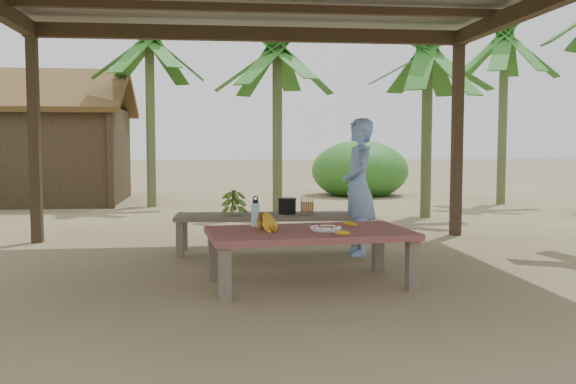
{
  "coord_description": "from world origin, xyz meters",
  "views": [
    {
      "loc": [
        -0.55,
        -6.21,
        1.29
      ],
      "look_at": [
        0.19,
        0.04,
        0.8
      ],
      "focal_mm": 40.0,
      "sensor_mm": 36.0,
      "label": 1
    }
  ],
  "objects": [
    {
      "name": "hut",
      "position": [
        -4.5,
        8.0,
        1.1
      ],
      "size": [
        4.4,
        3.43,
        2.85
      ],
      "color": "black",
      "rests_on": "ground"
    },
    {
      "name": "banana_plant_far",
      "position": [
        5.41,
        6.46,
        3.15
      ],
      "size": [
        1.8,
        1.8,
        3.66
      ],
      "color": "#596638",
      "rests_on": "ground"
    },
    {
      "name": "work_table",
      "position": [
        0.31,
        -0.54,
        0.43
      ],
      "size": [
        1.9,
        1.18,
        0.5
      ],
      "rotation": [
        0.0,
        0.0,
        0.11
      ],
      "color": "brown",
      "rests_on": "ground"
    },
    {
      "name": "water_flask",
      "position": [
        -0.15,
        -0.23,
        0.62
      ],
      "size": [
        0.08,
        0.08,
        0.29
      ],
      "color": "#45C0D8",
      "rests_on": "work_table"
    },
    {
      "name": "banana_plant_ne",
      "position": [
        3.08,
        4.39,
        2.57
      ],
      "size": [
        1.8,
        1.8,
        3.06
      ],
      "color": "#596638",
      "rests_on": "ground"
    },
    {
      "name": "ground",
      "position": [
        0.0,
        0.0,
        0.0
      ],
      "size": [
        80.0,
        80.0,
        0.0
      ],
      "primitive_type": "plane",
      "color": "brown",
      "rests_on": "ground"
    },
    {
      "name": "plate",
      "position": [
        0.45,
        -0.59,
        0.52
      ],
      "size": [
        0.27,
        0.27,
        0.04
      ],
      "color": "white",
      "rests_on": "work_table"
    },
    {
      "name": "banana_plant_nw",
      "position": [
        -1.75,
        6.74,
        3.04
      ],
      "size": [
        1.8,
        1.8,
        3.54
      ],
      "color": "#596638",
      "rests_on": "ground"
    },
    {
      "name": "loose_banana_front",
      "position": [
        0.54,
        -0.92,
        0.52
      ],
      "size": [
        0.17,
        0.13,
        0.04
      ],
      "primitive_type": "ellipsoid",
      "rotation": [
        0.0,
        0.0,
        2.13
      ],
      "color": "gold",
      "rests_on": "work_table"
    },
    {
      "name": "loose_banana_side",
      "position": [
        0.74,
        -0.33,
        0.52
      ],
      "size": [
        0.14,
        0.11,
        0.04
      ],
      "primitive_type": "ellipsoid",
      "rotation": [
        0.0,
        0.0,
        1.04
      ],
      "color": "gold",
      "rests_on": "work_table"
    },
    {
      "name": "ripe_banana_bunch",
      "position": [
        -0.13,
        -0.55,
        0.59
      ],
      "size": [
        0.36,
        0.33,
        0.18
      ],
      "primitive_type": null,
      "rotation": [
        0.0,
        0.0,
        0.32
      ],
      "color": "gold",
      "rests_on": "work_table"
    },
    {
      "name": "green_banana_stalk",
      "position": [
        -0.31,
        1.21,
        0.6
      ],
      "size": [
        0.28,
        0.28,
        0.3
      ],
      "primitive_type": null,
      "rotation": [
        0.0,
        0.0,
        -0.06
      ],
      "color": "#598C2D",
      "rests_on": "bench"
    },
    {
      "name": "cooking_pot",
      "position": [
        0.32,
        1.22,
        0.54
      ],
      "size": [
        0.21,
        0.21,
        0.18
      ],
      "primitive_type": "cylinder",
      "color": "black",
      "rests_on": "bench"
    },
    {
      "name": "banana_plant_n",
      "position": [
        0.64,
        5.49,
        2.72
      ],
      "size": [
        1.8,
        1.8,
        3.21
      ],
      "color": "#596638",
      "rests_on": "ground"
    },
    {
      "name": "skewer_rack",
      "position": [
        0.54,
        1.11,
        0.57
      ],
      "size": [
        0.18,
        0.09,
        0.24
      ],
      "primitive_type": null,
      "rotation": [
        0.0,
        0.0,
        -0.06
      ],
      "color": "#A57F47",
      "rests_on": "bench"
    },
    {
      "name": "bench",
      "position": [
        0.12,
        1.18,
        0.39
      ],
      "size": [
        2.23,
        0.73,
        0.45
      ],
      "rotation": [
        0.0,
        0.0,
        -0.06
      ],
      "color": "brown",
      "rests_on": "ground"
    },
    {
      "name": "woman",
      "position": [
        1.1,
        0.94,
        0.78
      ],
      "size": [
        0.39,
        0.58,
        1.56
      ],
      "primitive_type": "imported",
      "rotation": [
        0.0,
        0.0,
        -1.6
      ],
      "color": "#7DA3EC",
      "rests_on": "ground"
    }
  ]
}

